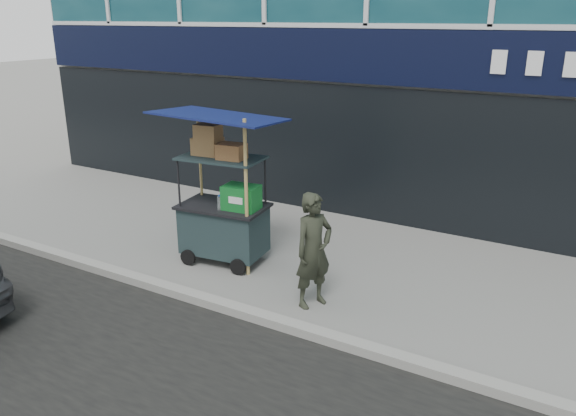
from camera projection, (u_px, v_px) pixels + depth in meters
The scene contains 4 objects.
ground at pixel (238, 305), 7.28m from camera, with size 80.00×80.00×0.00m, color slate.
curb at pixel (229, 307), 7.10m from camera, with size 80.00×0.18×0.12m, color gray.
vendor_cart at pixel (224, 211), 8.34m from camera, with size 1.84×1.40×2.32m.
vendor_man at pixel (314, 250), 7.07m from camera, with size 0.55×0.36×1.51m, color #262A1F.
Camera 1 is at (3.81, -5.27, 3.56)m, focal length 35.00 mm.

